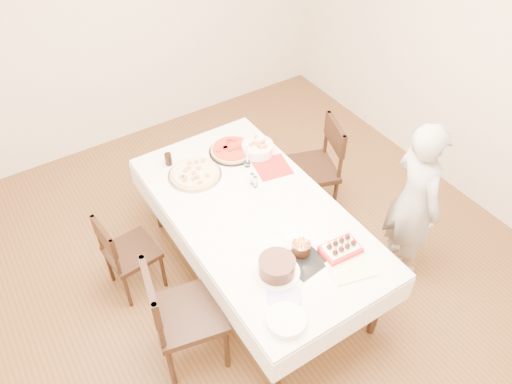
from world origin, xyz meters
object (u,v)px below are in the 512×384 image
chair_right_savory (310,169)px  chair_left_dessert (188,314)px  cola_glass (168,159)px  dining_table (256,244)px  person (414,201)px  pizza_pepperoni (232,150)px  layer_cake (277,267)px  birthday_cake (301,244)px  pizza_white (195,174)px  strawberry_box (341,249)px  taper_candle (247,154)px  chair_left_savory (132,252)px  pasta_bowl (258,148)px

chair_right_savory → chair_left_dessert: size_ratio=0.97×
cola_glass → dining_table: bearing=-69.8°
person → cola_glass: 1.98m
pizza_pepperoni → cola_glass: 0.54m
pizza_pepperoni → layer_cake: layer_cake is taller
dining_table → pizza_pepperoni: pizza_pepperoni is taller
layer_cake → birthday_cake: bearing=12.8°
chair_right_savory → layer_cake: (-1.03, -0.95, 0.33)m
pizza_white → strawberry_box: 1.33m
pizza_pepperoni → taper_candle: (0.01, -0.23, 0.10)m
pizza_pepperoni → pizza_white: bearing=-166.3°
taper_candle → cola_glass: bearing=145.3°
chair_left_savory → taper_candle: size_ratio=3.21×
pasta_bowl → chair_left_savory: bearing=-174.2°
cola_glass → birthday_cake: bearing=-75.1°
dining_table → chair_right_savory: (0.84, 0.40, 0.10)m
chair_right_savory → cola_glass: (-1.15, 0.44, 0.33)m
chair_left_dessert → cola_glass: (0.46, 1.20, 0.31)m
chair_right_savory → pasta_bowl: chair_right_savory is taller
pizza_pepperoni → taper_candle: 0.25m
taper_candle → birthday_cake: (-0.17, -0.97, -0.04)m
pizza_pepperoni → birthday_cake: (-0.16, -1.20, 0.06)m
chair_left_savory → chair_left_dessert: 0.81m
cola_glass → layer_cake: (0.12, -1.39, 0.01)m
pizza_pepperoni → strawberry_box: 1.34m
pizza_white → pizza_pepperoni: (0.41, 0.10, 0.00)m
chair_left_savory → pasta_bowl: bearing=-179.3°
pizza_white → cola_glass: bearing=115.1°
person → layer_cake: 1.29m
pizza_pepperoni → dining_table: bearing=-106.7°
person → pizza_white: person is taller
chair_left_savory → pizza_white: size_ratio=1.82×
dining_table → birthday_cake: (0.05, -0.50, 0.46)m
chair_left_savory → pasta_bowl: (1.25, 0.13, 0.40)m
chair_right_savory → pizza_white: chair_right_savory is taller
person → dining_table: bearing=75.0°
chair_right_savory → pizza_pepperoni: 0.75m
layer_cake → pizza_pepperoni: bearing=72.2°
pasta_bowl → layer_cake: bearing=-117.2°
person → taper_candle: (-0.88, 1.02, 0.15)m
strawberry_box → cola_glass: bearing=111.5°
chair_left_dessert → person: 1.90m
chair_left_savory → pizza_pepperoni: same height
taper_candle → layer_cake: taper_candle is taller
dining_table → strawberry_box: 0.81m
pizza_white → cola_glass: cola_glass is taller
chair_left_savory → birthday_cake: birthday_cake is taller
chair_left_dessert → person: (1.87, -0.19, 0.23)m
person → strawberry_box: bearing=108.1°
chair_left_savory → chair_left_dessert: chair_left_dessert is taller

